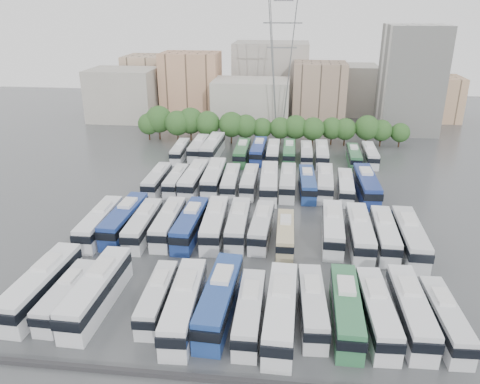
# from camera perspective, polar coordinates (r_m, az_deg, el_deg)

# --- Properties ---
(ground) EXTENTS (220.00, 220.00, 0.00)m
(ground) POSITION_cam_1_polar(r_m,az_deg,el_deg) (71.67, 1.65, -3.49)
(ground) COLOR #424447
(ground) RESTS_ON ground
(parapet) EXTENTS (56.00, 0.50, 0.50)m
(parapet) POSITION_cam_1_polar(r_m,az_deg,el_deg) (44.30, -2.45, -21.89)
(parapet) COLOR #2D2D30
(parapet) RESTS_ON ground
(tree_line) EXTENTS (63.44, 7.64, 8.18)m
(tree_line) POSITION_cam_1_polar(r_m,az_deg,el_deg) (110.15, 1.81, 8.12)
(tree_line) COLOR black
(tree_line) RESTS_ON ground
(city_buildings) EXTENTS (102.00, 35.00, 20.00)m
(city_buildings) POSITION_cam_1_polar(r_m,az_deg,el_deg) (138.78, 1.25, 12.58)
(city_buildings) COLOR #9E998E
(city_buildings) RESTS_ON ground
(apartment_tower) EXTENTS (14.00, 14.00, 26.00)m
(apartment_tower) POSITION_cam_1_polar(r_m,az_deg,el_deg) (126.95, 20.09, 12.72)
(apartment_tower) COLOR silver
(apartment_tower) RESTS_ON ground
(electricity_pylon) EXTENTS (9.00, 6.91, 33.83)m
(electricity_pylon) POSITION_cam_1_polar(r_m,az_deg,el_deg) (115.08, 5.09, 15.93)
(electricity_pylon) COLOR slate
(electricity_pylon) RESTS_ON ground
(bus_r0_s0) EXTENTS (3.56, 13.72, 4.27)m
(bus_r0_s0) POSITION_cam_1_polar(r_m,az_deg,el_deg) (56.88, -23.04, -10.41)
(bus_r0_s0) COLOR silver
(bus_r0_s0) RESTS_ON ground
(bus_r0_s1) EXTENTS (2.66, 10.88, 3.40)m
(bus_r0_s1) POSITION_cam_1_polar(r_m,az_deg,el_deg) (55.00, -20.41, -11.69)
(bus_r0_s1) COLOR silver
(bus_r0_s1) RESTS_ON ground
(bus_r0_s2) EXTENTS (3.35, 13.76, 4.29)m
(bus_r0_s2) POSITION_cam_1_polar(r_m,az_deg,el_deg) (53.90, -17.06, -11.40)
(bus_r0_s2) COLOR silver
(bus_r0_s2) RESTS_ON ground
(bus_r0_s4) EXTENTS (2.71, 10.94, 3.41)m
(bus_r0_s4) POSITION_cam_1_polar(r_m,az_deg,el_deg) (52.17, -10.02, -12.47)
(bus_r0_s4) COLOR silver
(bus_r0_s4) RESTS_ON ground
(bus_r0_s5) EXTENTS (3.43, 13.31, 4.14)m
(bus_r0_s5) POSITION_cam_1_polar(r_m,az_deg,el_deg) (50.03, -6.80, -13.44)
(bus_r0_s5) COLOR white
(bus_r0_s5) RESTS_ON ground
(bus_r0_s6) EXTENTS (3.58, 13.68, 4.26)m
(bus_r0_s6) POSITION_cam_1_polar(r_m,az_deg,el_deg) (50.46, -2.51, -12.86)
(bus_r0_s6) COLOR navy
(bus_r0_s6) RESTS_ON ground
(bus_r0_s7) EXTENTS (2.57, 11.65, 3.65)m
(bus_r0_s7) POSITION_cam_1_polar(r_m,az_deg,el_deg) (49.20, 1.19, -14.31)
(bus_r0_s7) COLOR silver
(bus_r0_s7) RESTS_ON ground
(bus_r0_s8) EXTENTS (3.24, 13.54, 4.23)m
(bus_r0_s8) POSITION_cam_1_polar(r_m,az_deg,el_deg) (48.92, 5.00, -14.23)
(bus_r0_s8) COLOR white
(bus_r0_s8) RESTS_ON ground
(bus_r0_s9) EXTENTS (3.03, 11.74, 3.65)m
(bus_r0_s9) POSITION_cam_1_polar(r_m,az_deg,el_deg) (50.61, 8.82, -13.44)
(bus_r0_s9) COLOR silver
(bus_r0_s9) RESTS_ON ground
(bus_r0_s10) EXTENTS (2.95, 12.65, 3.95)m
(bus_r0_s10) POSITION_cam_1_polar(r_m,az_deg,el_deg) (50.43, 12.81, -13.71)
(bus_r0_s10) COLOR #2F6E44
(bus_r0_s10) RESTS_ON ground
(bus_r0_s11) EXTENTS (3.18, 12.35, 3.84)m
(bus_r0_s11) POSITION_cam_1_polar(r_m,az_deg,el_deg) (50.96, 16.35, -13.76)
(bus_r0_s11) COLOR silver
(bus_r0_s11) RESTS_ON ground
(bus_r0_s12) EXTENTS (2.93, 12.73, 3.98)m
(bus_r0_s12) POSITION_cam_1_polar(r_m,az_deg,el_deg) (52.07, 20.09, -13.34)
(bus_r0_s12) COLOR silver
(bus_r0_s12) RESTS_ON ground
(bus_r0_s13) EXTENTS (2.91, 11.36, 3.54)m
(bus_r0_s13) POSITION_cam_1_polar(r_m,az_deg,el_deg) (52.52, 23.71, -13.91)
(bus_r0_s13) COLOR silver
(bus_r0_s13) RESTS_ON ground
(bus_r1_s0) EXTENTS (2.80, 12.57, 3.94)m
(bus_r1_s0) POSITION_cam_1_polar(r_m,az_deg,el_deg) (69.55, -16.73, -3.57)
(bus_r1_s0) COLOR silver
(bus_r1_s0) RESTS_ON ground
(bus_r1_s1) EXTENTS (3.35, 13.17, 4.10)m
(bus_r1_s1) POSITION_cam_1_polar(r_m,az_deg,el_deg) (69.43, -13.89, -3.23)
(bus_r1_s1) COLOR navy
(bus_r1_s1) RESTS_ON ground
(bus_r1_s2) EXTENTS (2.79, 12.13, 3.80)m
(bus_r1_s2) POSITION_cam_1_polar(r_m,az_deg,el_deg) (67.65, -11.72, -3.87)
(bus_r1_s2) COLOR silver
(bus_r1_s2) RESTS_ON ground
(bus_r1_s3) EXTENTS (2.78, 12.19, 3.82)m
(bus_r1_s3) POSITION_cam_1_polar(r_m,az_deg,el_deg) (67.50, -8.72, -3.70)
(bus_r1_s3) COLOR silver
(bus_r1_s3) RESTS_ON ground
(bus_r1_s4) EXTENTS (3.16, 12.71, 3.96)m
(bus_r1_s4) POSITION_cam_1_polar(r_m,az_deg,el_deg) (66.56, -6.07, -3.87)
(bus_r1_s4) COLOR navy
(bus_r1_s4) RESTS_ON ground
(bus_r1_s5) EXTENTS (3.31, 12.88, 4.01)m
(bus_r1_s5) POSITION_cam_1_polar(r_m,az_deg,el_deg) (66.39, -3.11, -3.83)
(bus_r1_s5) COLOR silver
(bus_r1_s5) RESTS_ON ground
(bus_r1_s6) EXTENTS (2.92, 12.37, 3.87)m
(bus_r1_s6) POSITION_cam_1_polar(r_m,az_deg,el_deg) (66.32, -0.22, -3.88)
(bus_r1_s6) COLOR silver
(bus_r1_s6) RESTS_ON ground
(bus_r1_s7) EXTENTS (3.08, 11.88, 3.70)m
(bus_r1_s7) POSITION_cam_1_polar(r_m,az_deg,el_deg) (65.96, 2.66, -4.14)
(bus_r1_s7) COLOR silver
(bus_r1_s7) RESTS_ON ground
(bus_r1_s8) EXTENTS (2.49, 10.81, 3.38)m
(bus_r1_s8) POSITION_cam_1_polar(r_m,az_deg,el_deg) (64.38, 5.54, -5.08)
(bus_r1_s8) COLOR tan
(bus_r1_s8) RESTS_ON ground
(bus_r1_s10) EXTENTS (3.28, 12.81, 3.99)m
(bus_r1_s10) POSITION_cam_1_polar(r_m,az_deg,el_deg) (66.33, 11.23, -4.28)
(bus_r1_s10) COLOR silver
(bus_r1_s10) RESTS_ON ground
(bus_r1_s11) EXTENTS (3.01, 13.15, 4.11)m
(bus_r1_s11) POSITION_cam_1_polar(r_m,az_deg,el_deg) (65.74, 14.37, -4.77)
(bus_r1_s11) COLOR silver
(bus_r1_s11) RESTS_ON ground
(bus_r1_s12) EXTENTS (3.04, 12.44, 3.88)m
(bus_r1_s12) POSITION_cam_1_polar(r_m,az_deg,el_deg) (66.45, 17.21, -4.90)
(bus_r1_s12) COLOR white
(bus_r1_s12) RESTS_ON ground
(bus_r1_s13) EXTENTS (3.11, 13.34, 4.17)m
(bus_r1_s13) POSITION_cam_1_polar(r_m,az_deg,el_deg) (66.38, 20.00, -5.17)
(bus_r1_s13) COLOR silver
(bus_r1_s13) RESTS_ON ground
(bus_r2_s1) EXTENTS (2.52, 11.52, 3.61)m
(bus_r2_s1) POSITION_cam_1_polar(r_m,az_deg,el_deg) (84.15, -10.05, 1.48)
(bus_r2_s1) COLOR silver
(bus_r2_s1) RESTS_ON ground
(bus_r2_s2) EXTENTS (2.39, 10.86, 3.41)m
(bus_r2_s2) POSITION_cam_1_polar(r_m,az_deg,el_deg) (83.68, -7.79, 1.43)
(bus_r2_s2) COLOR silver
(bus_r2_s2) RESTS_ON ground
(bus_r2_s3) EXTENTS (3.16, 13.05, 4.07)m
(bus_r2_s3) POSITION_cam_1_polar(r_m,az_deg,el_deg) (82.97, -5.64, 1.59)
(bus_r2_s3) COLOR silver
(bus_r2_s3) RESTS_ON ground
(bus_r2_s4) EXTENTS (3.16, 13.34, 4.17)m
(bus_r2_s4) POSITION_cam_1_polar(r_m,az_deg,el_deg) (83.29, -3.19, 1.78)
(bus_r2_s4) COLOR silver
(bus_r2_s4) RESTS_ON ground
(bus_r2_s5) EXTENTS (2.95, 11.75, 3.66)m
(bus_r2_s5) POSITION_cam_1_polar(r_m,az_deg,el_deg) (82.01, -1.14, 1.29)
(bus_r2_s5) COLOR silver
(bus_r2_s5) RESTS_ON ground
(bus_r2_s6) EXTENTS (2.50, 11.35, 3.56)m
(bus_r2_s6) POSITION_cam_1_polar(r_m,az_deg,el_deg) (82.28, 1.18, 1.32)
(bus_r2_s6) COLOR silver
(bus_r2_s6) RESTS_ON ground
(bus_r2_s7) EXTENTS (3.41, 13.52, 4.21)m
(bus_r2_s7) POSITION_cam_1_polar(r_m,az_deg,el_deg) (81.17, 3.57, 1.23)
(bus_r2_s7) COLOR silver
(bus_r2_s7) RESTS_ON ground
(bus_r2_s8) EXTENTS (2.71, 12.20, 3.82)m
(bus_r2_s8) POSITION_cam_1_polar(r_m,az_deg,el_deg) (82.09, 5.84, 1.26)
(bus_r2_s8) COLOR silver
(bus_r2_s8) RESTS_ON ground
(bus_r2_s9) EXTENTS (3.06, 11.97, 3.73)m
(bus_r2_s9) POSITION_cam_1_polar(r_m,az_deg,el_deg) (81.93, 8.21, 1.06)
(bus_r2_s9) COLOR navy
(bus_r2_s9) RESTS_ON ground
(bus_r2_s10) EXTENTS (3.22, 12.46, 3.88)m
(bus_r2_s10) POSITION_cam_1_polar(r_m,az_deg,el_deg) (82.69, 10.31, 1.18)
(bus_r2_s10) COLOR silver
(bus_r2_s10) RESTS_ON ground
(bus_r2_s11) EXTENTS (3.05, 11.49, 3.57)m
(bus_r2_s11) POSITION_cam_1_polar(r_m,az_deg,el_deg) (81.94, 12.74, 0.67)
(bus_r2_s11) COLOR silver
(bus_r2_s11) RESTS_ON ground
(bus_r2_s12) EXTENTS (3.31, 13.72, 4.28)m
(bus_r2_s12) POSITION_cam_1_polar(r_m,az_deg,el_deg) (82.44, 15.17, 0.83)
(bus_r2_s12) COLOR navy
(bus_r2_s12) RESTS_ON ground
(bus_r3_s1) EXTENTS (2.72, 10.87, 3.39)m
(bus_r3_s1) POSITION_cam_1_polar(r_m,az_deg,el_deg) (100.56, -7.33, 5.02)
(bus_r3_s1) COLOR silver
(bus_r3_s1) RESTS_ON ground
(bus_r3_s2) EXTENTS (2.70, 12.02, 3.77)m
(bus_r3_s2) POSITION_cam_1_polar(r_m,az_deg,el_deg) (101.68, -5.05, 5.42)
(bus_r3_s2) COLOR silver
(bus_r3_s2) RESTS_ON ground
(bus_r3_s3) EXTENTS (3.42, 13.62, 4.25)m
(bus_r3_s3) POSITION_cam_1_polar(r_m,az_deg,el_deg) (100.85, -3.33, 5.46)
(bus_r3_s3) COLOR silver
(bus_r3_s3) RESTS_ON ground
(bus_r3_s5) EXTENTS (2.69, 12.01, 3.76)m
(bus_r3_s5) POSITION_cam_1_polar(r_m,az_deg,el_deg) (98.08, 0.25, 4.87)
(bus_r3_s5) COLOR #2A6336
(bus_r3_s5) RESTS_ON ground
(bus_r3_s6) EXTENTS (2.96, 12.13, 3.79)m
(bus_r3_s6) POSITION_cam_1_polar(r_m,az_deg,el_deg) (99.32, 2.27, 5.08)
(bus_r3_s6) COLOR navy
(bus_r3_s6) RESTS_ON ground
(bus_r3_s7) EXTENTS (2.55, 11.42, 3.58)m
(bus_r3_s7) POSITION_cam_1_polar(r_m,az_deg,el_deg) (98.49, 4.07, 4.83)
(bus_r3_s7) COLOR silver
(bus_r3_s7) RESTS_ON ground
(bus_r3_s8) EXTENTS (2.52, 11.38, 3.57)m
(bus_r3_s8) POSITION_cam_1_polar(r_m,az_deg,el_deg) (98.97, 6.02, 4.85)
(bus_r3_s8) COLOR #317343
(bus_r3_s8) RESTS_ON ground
(bus_r3_s9) EXTENTS (2.40, 10.93, 3.43)m
(bus_r3_s9) POSITION_cam_1_polar(r_m,az_deg,el_deg) (98.64, 8.08, 4.65)
(bus_r3_s9) COLOR silver
(bus_r3_s9) RESTS_ON ground
(bus_r3_s10) EXTENTS (2.78, 11.87, 3.71)m
(bus_r3_s10) POSITION_cam_1_polar(r_m,az_deg,el_deg) (98.64, 9.93, 4.62)
(bus_r3_s10) COLOR silver
(bus_r3_s10) RESTS_ON ground
(bus_r3_s12) EXTENTS (2.56, 10.92, 3.41)m
(bus_r3_s12) POSITION_cam_1_polar(r_m,az_deg,el_deg) (98.82, 13.71, 4.26)
(bus_r3_s12) COLOR #2B653B
(bus_r3_s12) RESTS_ON ground
(bus_r3_s13) EXTENTS (2.50, 11.11, 3.48)m
(bus_r3_s13) POSITION_cam_1_polar(r_m,az_deg,el_deg) (100.62, 15.56, 4.41)
(bus_r3_s13) COLOR silver
(bus_r3_s13) RESTS_ON ground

